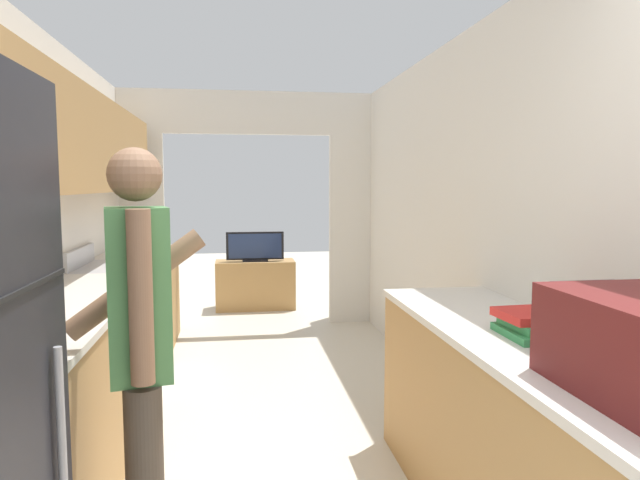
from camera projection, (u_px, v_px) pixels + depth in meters
wall_left at (21, 190)px, 3.05m from camera, size 0.38×7.74×2.50m
wall_right at (519, 236)px, 3.04m from camera, size 0.06×7.74×2.50m
wall_far_with_doorway at (248, 191)px, 6.07m from camera, size 3.05×0.06×2.50m
counter_left at (95, 354)px, 3.59m from camera, size 0.62×4.33×0.91m
counter_right at (525, 445)px, 2.34m from camera, size 0.62×2.24×0.91m
range_oven at (121, 323)px, 4.37m from camera, size 0.66×0.76×1.05m
person at (141, 362)px, 2.05m from camera, size 0.53×0.43×1.65m
book_stack at (530, 325)px, 2.31m from camera, size 0.23×0.30×0.10m
tv_cabinet at (255, 285)px, 7.01m from camera, size 0.96×0.42×0.59m
television at (255, 247)px, 6.93m from camera, size 0.70×0.16×0.36m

